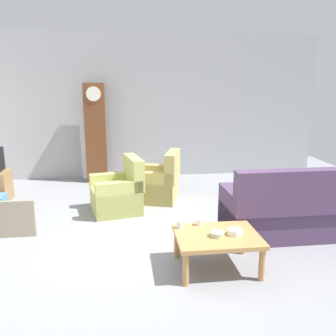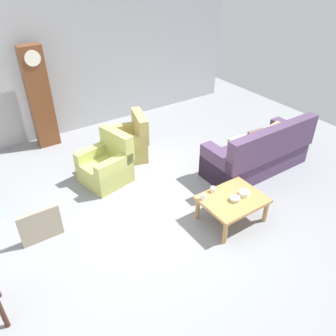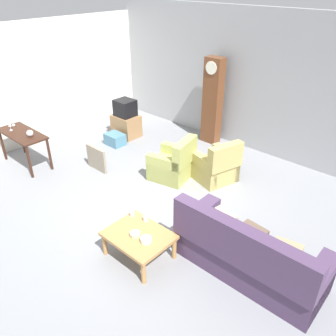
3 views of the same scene
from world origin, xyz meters
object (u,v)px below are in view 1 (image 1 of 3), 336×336
Objects in this scene: framed_picture_leaning at (13,219)px; bowl_white_stacked at (235,232)px; coffee_table_wood at (217,239)px; grandfather_clock at (96,133)px; couch_floral at (300,211)px; armchair_olive_far at (158,184)px; cup_blue_rimmed at (180,225)px; bowl_shallow_green at (217,234)px; cup_white_porcelain at (200,222)px; armchair_olive_near at (119,194)px.

bowl_white_stacked is at bearing -23.95° from framed_picture_leaning.
grandfather_clock is at bearing 111.75° from coffee_table_wood.
framed_picture_leaning is at bearing 173.86° from couch_floral.
armchair_olive_far is 2.05m from grandfather_clock.
cup_blue_rimmed is (-1.80, -0.54, 0.11)m from couch_floral.
couch_floral is at bearing 29.22° from coffee_table_wood.
armchair_olive_far is at bearing 99.46° from coffee_table_wood.
grandfather_clock is (-1.20, 1.48, 0.76)m from armchair_olive_far.
couch_floral is 1.46m from bowl_white_stacked.
armchair_olive_far is 6.05× the size of bowl_shallow_green.
armchair_olive_far is 11.54× the size of cup_white_porcelain.
grandfather_clock is (-3.03, 3.31, 0.71)m from couch_floral.
framed_picture_leaning is at bearing -108.89° from grandfather_clock.
cup_white_porcelain is 0.37m from bowl_shallow_green.
framed_picture_leaning is at bearing 155.10° from coffee_table_wood.
coffee_table_wood is at bearing -68.25° from grandfather_clock.
armchair_olive_near is at bearing 117.97° from bowl_shallow_green.
cup_white_porcelain reaches higher than bowl_shallow_green.
armchair_olive_near is at bearing -76.52° from grandfather_clock.
bowl_white_stacked is (-1.20, -0.82, 0.10)m from couch_floral.
couch_floral is at bearing -44.90° from armchair_olive_far.
grandfather_clock is at bearing 71.11° from framed_picture_leaning.
bowl_white_stacked is at bearing -24.70° from cup_blue_rimmed.
cup_white_porcelain is at bearing 110.51° from bowl_shallow_green.
cup_white_porcelain is at bearing -60.68° from armchair_olive_near.
cup_white_porcelain is (-0.15, 0.30, 0.10)m from coffee_table_wood.
armchair_olive_near is 1.70m from framed_picture_leaning.
grandfather_clock is (-1.63, 4.09, 0.70)m from coffee_table_wood.
cup_blue_rimmed is at bearing -163.22° from couch_floral.
bowl_shallow_green is at bearing -69.49° from cup_white_porcelain.
armchair_olive_far is 2.70m from bowl_shallow_green.
bowl_white_stacked is (2.81, -1.25, 0.19)m from framed_picture_leaning.
armchair_olive_near is at bearing 30.79° from framed_picture_leaning.
bowl_white_stacked is (0.60, -0.27, -0.01)m from cup_blue_rimmed.
armchair_olive_near is 2.42m from bowl_shallow_green.
armchair_olive_far reaches higher than framed_picture_leaning.
cup_white_porcelain is 0.95× the size of cup_blue_rimmed.
bowl_shallow_green reaches higher than coffee_table_wood.
bowl_shallow_green is (1.61, -4.14, -0.61)m from grandfather_clock.
framed_picture_leaning is 2.43m from cup_blue_rimmed.
coffee_table_wood is 2.88m from framed_picture_leaning.
coffee_table_wood is at bearing -61.11° from armchair_olive_near.
framed_picture_leaning is at bearing -147.39° from armchair_olive_far.
couch_floral is 24.95× the size of cup_white_porcelain.
couch_floral reaches higher than cup_blue_rimmed.
couch_floral is 2.19× the size of coffee_table_wood.
bowl_shallow_green is at bearing -37.11° from cup_blue_rimmed.
grandfather_clock reaches higher than bowl_white_stacked.
bowl_white_stacked is at bearing -76.58° from armchair_olive_far.
coffee_table_wood is at bearing -30.89° from cup_blue_rimmed.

